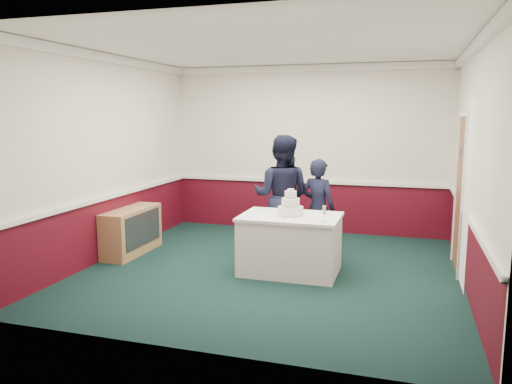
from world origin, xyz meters
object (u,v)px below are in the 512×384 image
(wedding_cake, at_px, (291,207))
(cake_knife, at_px, (285,218))
(person_man, at_px, (282,196))
(person_woman, at_px, (318,208))
(champagne_flute, at_px, (324,211))
(cake_table, at_px, (290,243))
(sideboard, at_px, (132,231))

(wedding_cake, height_order, cake_knife, wedding_cake)
(person_man, bearing_deg, person_woman, -171.87)
(champagne_flute, bearing_deg, cake_table, 150.75)
(cake_table, height_order, cake_knife, cake_knife)
(cake_table, xyz_separation_m, wedding_cake, (0.00, 0.00, 0.50))
(wedding_cake, xyz_separation_m, person_woman, (0.23, 0.85, -0.16))
(cake_knife, bearing_deg, person_woman, 61.09)
(champagne_flute, bearing_deg, cake_knife, 171.42)
(cake_table, bearing_deg, cake_knife, -98.53)
(cake_knife, distance_m, person_woman, 1.08)
(cake_knife, bearing_deg, champagne_flute, -23.79)
(cake_table, relative_size, person_woman, 0.89)
(cake_knife, height_order, person_woman, person_woman)
(cake_table, relative_size, cake_knife, 6.00)
(sideboard, bearing_deg, wedding_cake, -4.62)
(cake_knife, relative_size, person_man, 0.12)
(sideboard, xyz_separation_m, wedding_cake, (2.55, -0.21, 0.55))
(champagne_flute, xyz_separation_m, person_woman, (-0.27, 1.13, -0.18))
(person_woman, bearing_deg, cake_knife, 96.17)
(wedding_cake, height_order, person_man, person_man)
(cake_knife, xyz_separation_m, champagne_flute, (0.53, -0.08, 0.14))
(cake_knife, bearing_deg, cake_table, 66.26)
(sideboard, height_order, person_man, person_man)
(sideboard, xyz_separation_m, person_woman, (2.78, 0.65, 0.39))
(cake_knife, bearing_deg, person_man, 91.23)
(cake_table, xyz_separation_m, champagne_flute, (0.50, -0.28, 0.53))
(sideboard, relative_size, person_woman, 0.81)
(wedding_cake, bearing_deg, person_man, 112.24)
(wedding_cake, height_order, person_woman, person_woman)
(sideboard, xyz_separation_m, cake_knife, (2.52, -0.41, 0.44))
(sideboard, relative_size, champagne_flute, 5.85)
(wedding_cake, xyz_separation_m, person_man, (-0.32, 0.78, 0.02))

